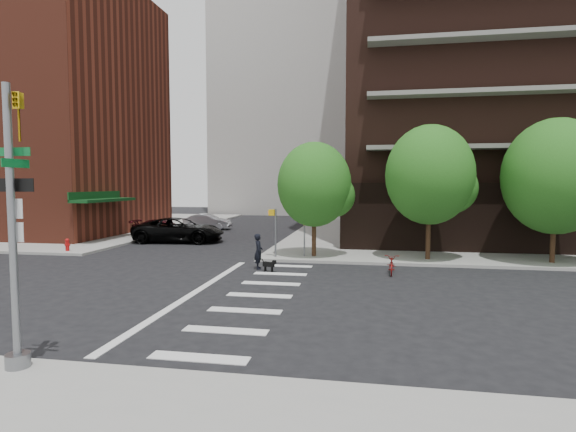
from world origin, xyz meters
TOP-DOWN VIEW (x-y plane):
  - ground at (0.00, 0.00)m, footprint 120.00×120.00m
  - sidewalk_ne at (20.50, 23.50)m, footprint 39.00×33.00m
  - sidewalk_nw at (-24.50, 23.50)m, footprint 31.00×33.00m
  - crosswalk at (2.21, -0.00)m, footprint 3.85×13.00m
  - midrise_nw at (-22.00, 18.00)m, footprint 21.40×15.50m
  - tree_a at (4.00, 8.50)m, footprint 4.00×4.00m
  - tree_b at (10.00, 8.50)m, footprint 4.50×4.50m
  - tree_c at (16.00, 8.50)m, footprint 5.00×5.00m
  - traffic_signal at (-0.47, -7.49)m, footprint 0.90×0.75m
  - pedestrian_signal at (2.32, 7.92)m, footprint 2.18×0.67m
  - fire_hydrant at (-10.50, 7.80)m, footprint 0.24×0.24m
  - parking_meter at (-14.00, 7.80)m, footprint 0.10×0.08m
  - parked_car_black at (-6.12, 13.72)m, footprint 3.41×6.44m
  - parked_car_maroon at (-8.20, 15.75)m, footprint 2.30×4.93m
  - parked_car_silver at (-7.29, 22.61)m, footprint 1.79×4.35m
  - scooter at (7.97, 4.92)m, footprint 0.71×1.80m
  - dog_walker at (1.73, 5.04)m, footprint 0.70×0.54m
  - dog at (2.39, 4.47)m, footprint 0.66×0.32m

SIDE VIEW (x-z plane):
  - ground at x=0.00m, z-range 0.00..0.00m
  - crosswalk at x=2.21m, z-range 0.00..0.01m
  - sidewalk_ne at x=20.50m, z-range 0.00..0.15m
  - sidewalk_nw at x=-24.50m, z-range 0.00..0.15m
  - dog at x=2.39m, z-range 0.07..0.62m
  - scooter at x=7.97m, z-range 0.00..0.93m
  - fire_hydrant at x=-10.50m, z-range 0.19..0.92m
  - parked_car_maroon at x=-8.20m, z-range 0.00..1.39m
  - parked_car_silver at x=-7.29m, z-range 0.00..1.40m
  - dog_walker at x=1.73m, z-range 0.00..1.70m
  - parked_car_black at x=-6.12m, z-range 0.00..1.72m
  - parking_meter at x=-14.00m, z-range 0.30..1.62m
  - pedestrian_signal at x=2.32m, z-range 0.55..3.15m
  - traffic_signal at x=-0.47m, z-range -0.30..5.70m
  - tree_a at x=4.00m, z-range 1.09..6.99m
  - tree_c at x=16.00m, z-range 1.05..7.85m
  - tree_b at x=10.00m, z-range 1.22..7.87m
  - midrise_nw at x=-22.00m, z-range 0.15..20.15m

